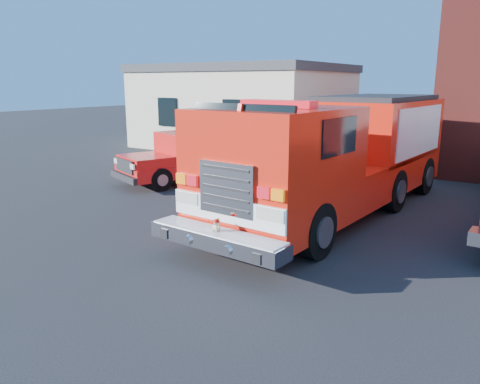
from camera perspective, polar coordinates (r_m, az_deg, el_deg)
The scene contains 4 objects.
ground at distance 10.74m, azimuth 3.53°, elevation -5.53°, with size 100.00×100.00×0.00m, color black.
side_building at distance 25.98m, azimuth 0.56°, elevation 10.49°, with size 10.20×8.20×4.35m.
fire_engine at distance 12.65m, azimuth 12.05°, elevation 4.55°, with size 3.50×10.22×3.09m.
pickup_truck at distance 16.79m, azimuth -5.68°, elevation 4.19°, with size 3.71×5.68×1.75m.
Camera 1 is at (5.01, -8.85, 3.45)m, focal length 35.00 mm.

